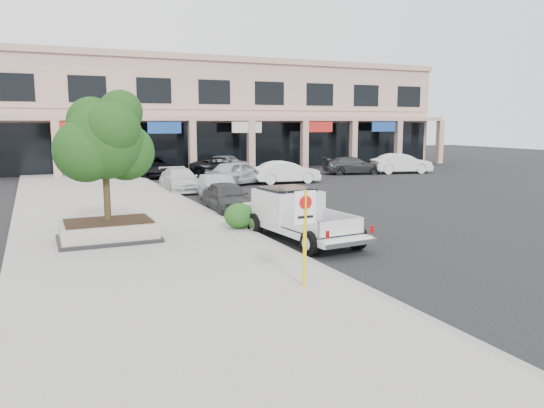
{
  "coord_description": "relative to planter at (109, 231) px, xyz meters",
  "views": [
    {
      "loc": [
        -8.54,
        -13.89,
        4.01
      ],
      "look_at": [
        -1.61,
        1.5,
        1.4
      ],
      "focal_mm": 35.0,
      "sensor_mm": 36.0,
      "label": 1
    }
  ],
  "objects": [
    {
      "name": "ground",
      "position": [
        6.43,
        -3.91,
        -0.48
      ],
      "size": [
        120.0,
        120.0,
        0.0
      ],
      "primitive_type": "plane",
      "color": "black",
      "rests_on": "ground"
    },
    {
      "name": "sidewalk",
      "position": [
        0.93,
        2.09,
        -0.4
      ],
      "size": [
        8.0,
        52.0,
        0.15
      ],
      "primitive_type": "cube",
      "color": "gray",
      "rests_on": "ground"
    },
    {
      "name": "curb",
      "position": [
        4.88,
        2.09,
        -0.4
      ],
      "size": [
        0.2,
        52.0,
        0.15
      ],
      "primitive_type": "cube",
      "color": "gray",
      "rests_on": "ground"
    },
    {
      "name": "strip_mall",
      "position": [
        14.43,
        30.02,
        4.27
      ],
      "size": [
        40.55,
        12.43,
        9.5
      ],
      "color": "tan",
      "rests_on": "ground"
    },
    {
      "name": "planter",
      "position": [
        0.0,
        0.0,
        0.0
      ],
      "size": [
        3.2,
        2.2,
        0.68
      ],
      "color": "black",
      "rests_on": "sidewalk"
    },
    {
      "name": "planter_tree",
      "position": [
        0.13,
        0.15,
        2.94
      ],
      "size": [
        2.9,
        2.55,
        4.0
      ],
      "color": "black",
      "rests_on": "planter"
    },
    {
      "name": "no_parking_sign",
      "position": [
        3.58,
        -7.04,
        1.16
      ],
      "size": [
        0.55,
        0.09,
        2.3
      ],
      "color": "yellow",
      "rests_on": "sidewalk"
    },
    {
      "name": "hedge",
      "position": [
        4.63,
        0.1,
        0.14
      ],
      "size": [
        1.1,
        0.99,
        0.93
      ],
      "primitive_type": "ellipsoid",
      "color": "#124115",
      "rests_on": "sidewalk"
    },
    {
      "name": "pickup_truck",
      "position": [
        6.08,
        -2.13,
        0.39
      ],
      "size": [
        2.52,
        5.68,
        1.74
      ],
      "primitive_type": null,
      "rotation": [
        0.0,
        0.0,
        0.09
      ],
      "color": "silver",
      "rests_on": "ground"
    },
    {
      "name": "curb_car_a",
      "position": [
        5.73,
        4.43,
        0.21
      ],
      "size": [
        1.84,
        4.11,
        1.37
      ],
      "primitive_type": "imported",
      "rotation": [
        0.0,
        0.0,
        -0.05
      ],
      "color": "#2C2F31",
      "rests_on": "ground"
    },
    {
      "name": "curb_car_b",
      "position": [
        6.3,
        7.56,
        0.21
      ],
      "size": [
        2.01,
        4.34,
        1.38
      ],
      "primitive_type": "imported",
      "rotation": [
        0.0,
        0.0,
        -0.13
      ],
      "color": "#919398",
      "rests_on": "ground"
    },
    {
      "name": "curb_car_c",
      "position": [
        5.69,
        12.63,
        0.19
      ],
      "size": [
        1.93,
        4.6,
        1.33
      ],
      "primitive_type": "imported",
      "rotation": [
        0.0,
        0.0,
        -0.02
      ],
      "color": "silver",
      "rests_on": "ground"
    },
    {
      "name": "curb_car_d",
      "position": [
        5.98,
        21.5,
        0.26
      ],
      "size": [
        2.5,
        5.3,
        1.47
      ],
      "primitive_type": "imported",
      "rotation": [
        0.0,
        0.0,
        -0.01
      ],
      "color": "black",
      "rests_on": "ground"
    },
    {
      "name": "lot_car_a",
      "position": [
        9.9,
        14.07,
        0.32
      ],
      "size": [
        5.02,
        3.51,
        1.59
      ],
      "primitive_type": "imported",
      "rotation": [
        0.0,
        0.0,
        1.96
      ],
      "color": "#AFB1B7",
      "rests_on": "ground"
    },
    {
      "name": "lot_car_b",
      "position": [
        13.12,
        13.7,
        0.26
      ],
      "size": [
        4.56,
        1.98,
        1.46
      ],
      "primitive_type": "imported",
      "rotation": [
        0.0,
        0.0,
        1.47
      ],
      "color": "white",
      "rests_on": "ground"
    },
    {
      "name": "lot_car_c",
      "position": [
        20.58,
        17.21,
        0.2
      ],
      "size": [
        4.97,
        2.95,
        1.35
      ],
      "primitive_type": "imported",
      "rotation": [
        0.0,
        0.0,
        1.33
      ],
      "color": "#282B2D",
      "rests_on": "ground"
    },
    {
      "name": "lot_car_d",
      "position": [
        10.94,
        20.29,
        0.21
      ],
      "size": [
        5.44,
        3.81,
        1.38
      ],
      "primitive_type": "imported",
      "rotation": [
        0.0,
        0.0,
        1.23
      ],
      "color": "black",
      "rests_on": "ground"
    },
    {
      "name": "lot_car_e",
      "position": [
        12.26,
        22.99,
        0.25
      ],
      "size": [
        4.58,
        3.2,
        1.45
      ],
      "primitive_type": "imported",
      "rotation": [
        0.0,
        0.0,
        1.96
      ],
      "color": "#9FA3A7",
      "rests_on": "ground"
    },
    {
      "name": "lot_car_f",
      "position": [
        24.47,
        16.19,
        0.3
      ],
      "size": [
        4.96,
        2.65,
        1.55
      ],
      "primitive_type": "imported",
      "rotation": [
        0.0,
        0.0,
        1.35
      ],
      "color": "silver",
      "rests_on": "ground"
    }
  ]
}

